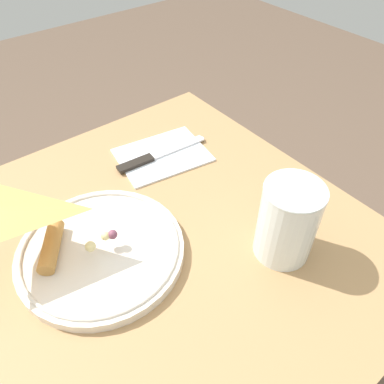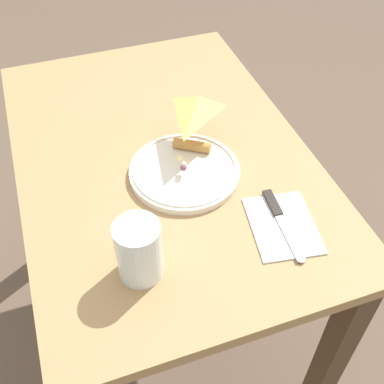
# 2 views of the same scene
# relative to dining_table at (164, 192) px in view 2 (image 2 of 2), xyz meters

# --- Properties ---
(ground_plane) EXTENTS (6.00, 6.00, 0.00)m
(ground_plane) POSITION_rel_dining_table_xyz_m (0.00, 0.00, -0.62)
(ground_plane) COLOR brown
(dining_table) EXTENTS (0.98, 0.66, 0.75)m
(dining_table) POSITION_rel_dining_table_xyz_m (0.00, 0.00, 0.00)
(dining_table) COLOR #A87F51
(dining_table) RESTS_ON ground_plane
(plate_pizza) EXTENTS (0.25, 0.25, 0.05)m
(plate_pizza) POSITION_rel_dining_table_xyz_m (0.09, 0.03, 0.15)
(plate_pizza) COLOR silver
(plate_pizza) RESTS_ON dining_table
(milk_glass) EXTENTS (0.08, 0.08, 0.13)m
(milk_glass) POSITION_rel_dining_table_xyz_m (0.31, -0.13, 0.19)
(milk_glass) COLOR white
(milk_glass) RESTS_ON dining_table
(napkin_folded) EXTENTS (0.19, 0.15, 0.00)m
(napkin_folded) POSITION_rel_dining_table_xyz_m (0.30, 0.17, 0.14)
(napkin_folded) COLOR silver
(napkin_folded) RESTS_ON dining_table
(butter_knife) EXTENTS (0.19, 0.03, 0.01)m
(butter_knife) POSITION_rel_dining_table_xyz_m (0.29, 0.17, 0.14)
(butter_knife) COLOR black
(butter_knife) RESTS_ON napkin_folded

